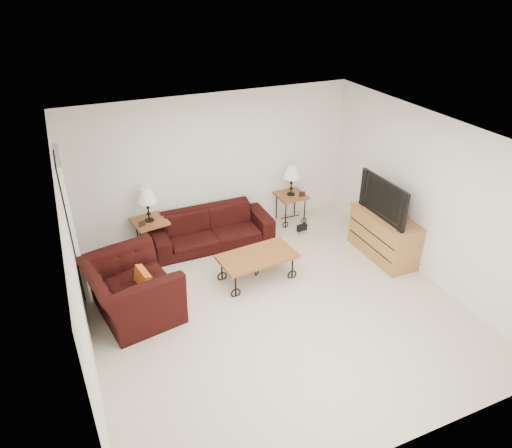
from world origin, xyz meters
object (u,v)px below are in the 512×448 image
(sofa, at_px, (212,228))
(armchair, at_px, (131,290))
(tv_stand, at_px, (384,236))
(side_table_right, at_px, (290,208))
(side_table_left, at_px, (151,236))
(lamp_left, at_px, (148,205))
(television, at_px, (389,198))
(backpack, at_px, (299,223))
(coffee_table, at_px, (257,267))
(lamp_right, at_px, (292,181))

(sofa, height_order, armchair, armchair)
(tv_stand, bearing_deg, side_table_right, 117.57)
(side_table_left, distance_m, tv_stand, 3.89)
(sofa, distance_m, side_table_right, 1.63)
(sofa, distance_m, lamp_left, 1.17)
(lamp_left, distance_m, television, 3.87)
(side_table_right, bearing_deg, backpack, -95.92)
(side_table_left, relative_size, tv_stand, 0.47)
(lamp_left, height_order, coffee_table, lamp_left)
(backpack, bearing_deg, coffee_table, -117.63)
(television, bearing_deg, coffee_table, -95.38)
(sofa, xyz_separation_m, tv_stand, (2.50, -1.49, 0.07))
(side_table_left, height_order, lamp_right, lamp_right)
(lamp_right, xyz_separation_m, armchair, (-3.23, -1.55, -0.44))
(side_table_right, distance_m, lamp_left, 2.70)
(lamp_left, height_order, lamp_right, lamp_left)
(side_table_right, height_order, lamp_left, lamp_left)
(lamp_right, height_order, television, television)
(sofa, bearing_deg, tv_stand, -30.90)
(sofa, bearing_deg, television, -31.10)
(lamp_left, xyz_separation_m, lamp_right, (2.63, 0.00, -0.03))
(tv_stand, relative_size, television, 1.12)
(sofa, bearing_deg, side_table_left, 169.89)
(side_table_right, bearing_deg, lamp_right, 0.00)
(side_table_left, relative_size, side_table_right, 1.03)
(lamp_left, distance_m, armchair, 1.72)
(armchair, distance_m, tv_stand, 4.11)
(sofa, relative_size, lamp_right, 3.69)
(television, bearing_deg, tv_stand, 90.00)
(sofa, relative_size, television, 1.86)
(sofa, relative_size, backpack, 5.44)
(armchair, xyz_separation_m, backpack, (3.18, 1.10, -0.22))
(side_table_right, distance_m, lamp_right, 0.56)
(sofa, distance_m, armchair, 2.11)
(backpack, bearing_deg, lamp_right, 107.90)
(coffee_table, relative_size, backpack, 3.04)
(lamp_right, relative_size, backpack, 1.47)
(lamp_right, height_order, armchair, lamp_right)
(television, distance_m, backpack, 1.76)
(side_table_left, distance_m, coffee_table, 1.97)
(lamp_left, height_order, armchair, lamp_left)
(side_table_right, distance_m, armchair, 3.58)
(side_table_right, xyz_separation_m, backpack, (-0.05, -0.45, -0.09))
(armchair, distance_m, television, 4.14)
(lamp_right, distance_m, backpack, 0.80)
(tv_stand, bearing_deg, armchair, 178.22)
(side_table_right, xyz_separation_m, armchair, (-3.23, -1.55, 0.13))
(sofa, relative_size, coffee_table, 1.79)
(lamp_left, relative_size, backpack, 1.52)
(coffee_table, height_order, tv_stand, tv_stand)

